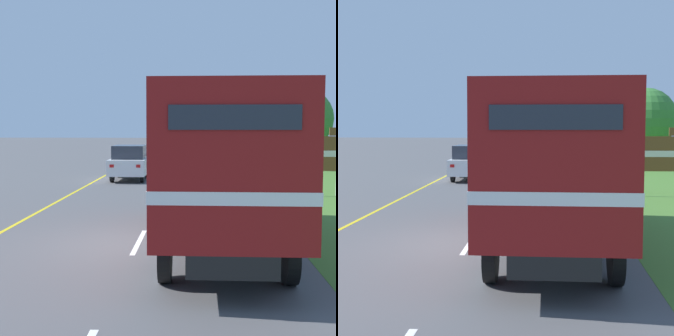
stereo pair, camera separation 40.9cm
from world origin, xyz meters
TOP-DOWN VIEW (x-y plane):
  - ground_plane at (0.00, 0.00)m, footprint 200.00×200.00m
  - edge_line_yellow at (-3.70, 19.22)m, footprint 0.12×71.95m
  - centre_dash_near at (0.00, 0.24)m, footprint 0.12×2.60m
  - centre_dash_mid_a at (0.00, 6.84)m, footprint 0.12×2.60m
  - centre_dash_mid_b at (0.00, 13.44)m, footprint 0.12×2.60m
  - centre_dash_far at (0.00, 20.04)m, footprint 0.12×2.60m
  - centre_dash_farthest at (0.00, 26.64)m, footprint 0.12×2.60m
  - horse_trailer_truck at (1.91, -0.27)m, footprint 2.55×8.78m
  - lead_car_white at (-2.03, 14.04)m, footprint 1.80×3.84m
  - lead_car_grey_ahead at (1.82, 30.82)m, footprint 1.80×4.07m
  - lead_car_silver_ahead at (-2.00, 45.15)m, footprint 1.80×4.06m
  - highway_sign at (6.17, 8.53)m, footprint 2.02×0.09m
  - roadside_tree_mid at (7.91, 20.93)m, footprint 3.81×3.81m
  - roadside_tree_far at (9.99, 28.18)m, footprint 2.81×2.81m

SIDE VIEW (x-z plane):
  - ground_plane at x=0.00m, z-range 0.00..0.00m
  - edge_line_yellow at x=-3.70m, z-range 0.00..0.01m
  - centre_dash_near at x=0.00m, z-range 0.00..0.01m
  - centre_dash_mid_a at x=0.00m, z-range 0.00..0.01m
  - centre_dash_mid_b at x=0.00m, z-range 0.00..0.01m
  - centre_dash_far at x=0.00m, z-range 0.00..0.01m
  - centre_dash_farthest at x=0.00m, z-range 0.00..0.01m
  - lead_car_white at x=-2.03m, z-range 0.02..1.78m
  - lead_car_grey_ahead at x=1.82m, z-range 0.02..1.81m
  - lead_car_silver_ahead at x=-2.00m, z-range 0.01..1.86m
  - highway_sign at x=6.17m, z-range 0.29..2.97m
  - horse_trailer_truck at x=1.91m, z-range 0.22..3.70m
  - roadside_tree_far at x=9.99m, z-range 0.79..5.21m
  - roadside_tree_mid at x=7.91m, z-range 0.63..5.71m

